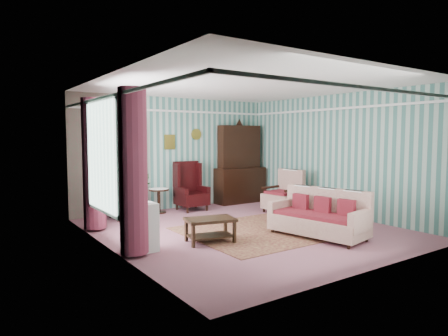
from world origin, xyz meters
TOP-DOWN VIEW (x-y plane):
  - floor at (0.00, 0.00)m, footprint 6.00×6.00m
  - room_shell at (-0.62, 0.18)m, footprint 5.53×6.02m
  - bookcase at (-1.35, 2.84)m, footprint 0.80×0.28m
  - dresser_hutch at (1.90, 2.72)m, footprint 1.50×0.56m
  - wingback_left at (-1.60, 2.45)m, footprint 0.76×0.80m
  - wingback_right at (0.15, 2.45)m, footprint 0.76×0.80m
  - seated_woman at (-1.60, 2.45)m, footprint 0.44×0.40m
  - round_side_table at (-0.70, 2.60)m, footprint 0.50×0.50m
  - nest_table at (2.47, 0.90)m, footprint 0.45×0.38m
  - plant_stand at (-2.40, -0.30)m, footprint 0.55×0.35m
  - rug at (0.30, -0.30)m, footprint 3.20×2.60m
  - sofa at (0.75, -1.27)m, footprint 1.24×1.97m
  - floral_armchair at (1.88, 0.92)m, footprint 0.92×0.97m
  - coffee_table at (-1.13, -0.44)m, footprint 0.96×0.72m
  - potted_plant_a at (-2.44, -0.44)m, footprint 0.39×0.35m
  - potted_plant_b at (-2.31, -0.21)m, footprint 0.27×0.22m
  - potted_plant_c at (-2.45, -0.20)m, footprint 0.26×0.26m

SIDE VIEW (x-z plane):
  - floor at x=0.00m, z-range 0.00..0.00m
  - rug at x=0.30m, z-range 0.00..0.01m
  - coffee_table at x=-1.13m, z-range 0.00..0.44m
  - nest_table at x=2.47m, z-range 0.00..0.54m
  - round_side_table at x=-0.70m, z-range 0.00..0.60m
  - plant_stand at x=-2.40m, z-range 0.00..0.80m
  - floral_armchair at x=1.88m, z-range 0.00..0.89m
  - sofa at x=0.75m, z-range 0.00..1.05m
  - seated_woman at x=-1.60m, z-range 0.00..1.18m
  - wingback_left at x=-1.60m, z-range 0.00..1.25m
  - wingback_right at x=0.15m, z-range 0.00..1.25m
  - potted_plant_c at x=-2.45m, z-range 0.80..1.17m
  - potted_plant_a at x=-2.44m, z-range 0.80..1.18m
  - potted_plant_b at x=-2.31m, z-range 0.80..1.28m
  - bookcase at x=-1.35m, z-range 0.00..2.24m
  - dresser_hutch at x=1.90m, z-range 0.00..2.36m
  - room_shell at x=-0.62m, z-range 0.55..3.46m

